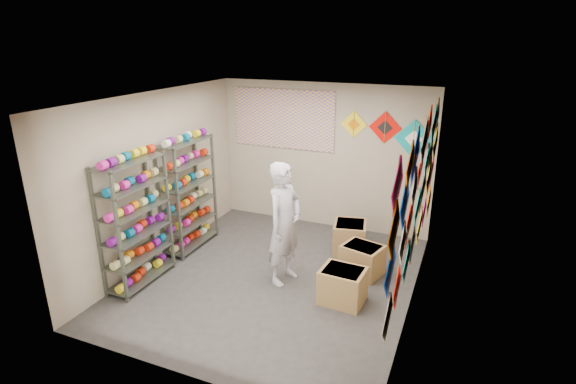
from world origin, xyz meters
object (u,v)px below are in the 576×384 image
at_px(carton_a, 342,286).
at_px(carton_b, 362,260).
at_px(shelf_rack_back, 188,195).
at_px(shopkeeper, 284,224).
at_px(carton_c, 350,237).
at_px(shelf_rack_front, 136,223).

distance_m(carton_a, carton_b, 0.86).
xyz_separation_m(shelf_rack_back, carton_a, (2.90, -0.67, -0.71)).
distance_m(shopkeeper, carton_c, 1.59).
bearing_deg(shopkeeper, shelf_rack_back, 89.94).
bearing_deg(carton_b, shelf_rack_front, -138.04).
distance_m(shopkeeper, carton_b, 1.38).
bearing_deg(carton_c, carton_a, -90.05).
xyz_separation_m(shopkeeper, carton_a, (0.96, -0.23, -0.67)).
distance_m(shelf_rack_front, carton_c, 3.44).
bearing_deg(carton_b, shelf_rack_back, -161.03).
xyz_separation_m(carton_b, carton_c, (-0.38, 0.68, 0.02)).
relative_size(carton_a, carton_c, 1.00).
height_order(shelf_rack_front, shopkeeper, shelf_rack_front).
relative_size(shopkeeper, carton_a, 3.12).
xyz_separation_m(carton_a, carton_b, (0.06, 0.85, -0.01)).
height_order(shopkeeper, carton_a, shopkeeper).
relative_size(shelf_rack_front, carton_c, 3.25).
bearing_deg(shelf_rack_front, carton_a, 12.33).
xyz_separation_m(shopkeeper, carton_c, (0.64, 1.30, -0.66)).
bearing_deg(shelf_rack_front, shelf_rack_back, 90.00).
bearing_deg(carton_a, shelf_rack_front, -164.19).
distance_m(carton_a, carton_c, 1.57).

